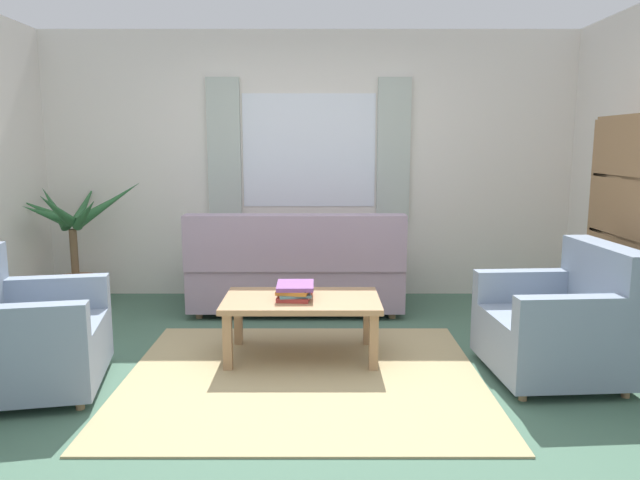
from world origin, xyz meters
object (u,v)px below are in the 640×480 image
at_px(book_stack_on_table, 295,290).
at_px(armchair_left, 21,336).
at_px(armchair_right, 562,325).
at_px(bookshelf, 633,248).
at_px(couch, 296,272).
at_px(coffee_table, 301,306).
at_px(potted_plant, 75,250).

bearing_deg(book_stack_on_table, armchair_left, -160.50).
height_order(armchair_right, bookshelf, bookshelf).
distance_m(couch, armchair_left, 2.40).
height_order(couch, armchair_left, couch).
distance_m(coffee_table, bookshelf, 2.40).
relative_size(couch, coffee_table, 1.73).
xyz_separation_m(couch, bookshelf, (2.45, -1.11, 0.42)).
height_order(armchair_left, potted_plant, potted_plant).
height_order(couch, potted_plant, potted_plant).
xyz_separation_m(book_stack_on_table, bookshelf, (2.42, 0.08, 0.29)).
xyz_separation_m(armchair_right, potted_plant, (-3.86, 1.72, 0.18)).
bearing_deg(potted_plant, armchair_right, -24.01).
distance_m(couch, armchair_right, 2.37).
relative_size(armchair_right, bookshelf, 0.52).
bearing_deg(coffee_table, bookshelf, 2.00).
height_order(coffee_table, book_stack_on_table, book_stack_on_table).
height_order(armchair_right, book_stack_on_table, armchair_right).
bearing_deg(bookshelf, couch, 65.59).
xyz_separation_m(armchair_right, book_stack_on_table, (-1.76, 0.36, 0.14)).
xyz_separation_m(armchair_left, bookshelf, (4.07, 0.66, 0.43)).
relative_size(armchair_left, coffee_table, 0.89).
bearing_deg(armchair_left, book_stack_on_table, -81.43).
bearing_deg(bookshelf, book_stack_on_table, 91.82).
relative_size(coffee_table, bookshelf, 0.64).
xyz_separation_m(coffee_table, potted_plant, (-2.15, 1.37, 0.16)).
bearing_deg(potted_plant, book_stack_on_table, -32.85).
distance_m(armchair_left, bookshelf, 4.14).
distance_m(couch, bookshelf, 2.72).
relative_size(potted_plant, bookshelf, 0.70).
bearing_deg(couch, bookshelf, 155.59).
distance_m(armchair_left, potted_plant, 2.01).
bearing_deg(armchair_right, book_stack_on_table, -105.42).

